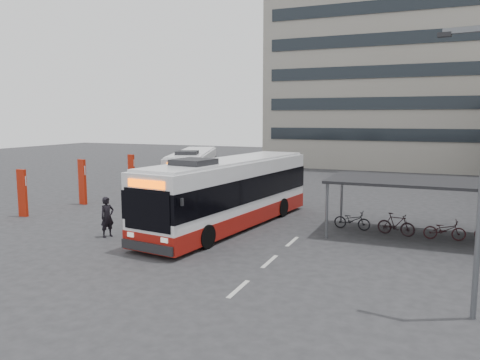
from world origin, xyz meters
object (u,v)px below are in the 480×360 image
at_px(bus_main, 230,193).
at_px(bus_teal, 193,172).
at_px(lamp_post, 480,156).
at_px(pedestrian, 107,217).

distance_m(bus_main, bus_teal, 10.43).
height_order(bus_main, lamp_post, lamp_post).
bearing_deg(pedestrian, bus_main, -27.92).
bearing_deg(lamp_post, bus_main, 153.15).
height_order(bus_main, bus_teal, bus_main).
distance_m(pedestrian, lamp_post, 15.00).
bearing_deg(pedestrian, lamp_post, -83.60).
distance_m(bus_teal, lamp_post, 22.70).
bearing_deg(bus_teal, pedestrian, -99.95).
height_order(pedestrian, lamp_post, lamp_post).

